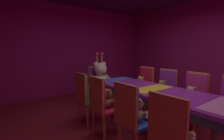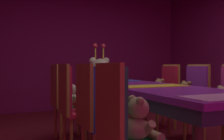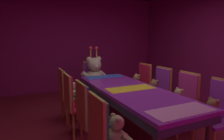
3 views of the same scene
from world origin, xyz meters
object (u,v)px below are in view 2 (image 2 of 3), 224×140
chair_left_2 (71,99)px  teddy_right_1 (222,101)px  banquet_table (153,94)px  throne_chair (97,87)px  chair_left_0 (119,122)px  teddy_right_2 (185,94)px  chair_left_1 (93,108)px  chair_right_2 (194,93)px  teddy_left_2 (84,99)px  teddy_left_3 (72,95)px  chair_right_3 (167,89)px  chair_left_3 (61,94)px  teddy_left_1 (108,107)px  teddy_left_0 (139,121)px  teddy_right_3 (159,90)px  king_teddy_bear (100,79)px

chair_left_2 → teddy_right_1: bearing=-23.2°
banquet_table → throne_chair: 1.81m
chair_left_0 → teddy_right_2: bearing=38.5°
chair_left_1 → chair_right_2: size_ratio=1.00×
teddy_left_2 → teddy_right_1: size_ratio=1.11×
teddy_left_2 → chair_right_2: bearing=-1.2°
teddy_left_3 → chair_right_3: chair_right_3 is taller
chair_left_3 → teddy_right_1: size_ratio=3.25×
teddy_left_1 → chair_right_2: (1.50, 0.61, 0.00)m
chair_left_1 → chair_right_3: same height
chair_left_0 → teddy_left_0: chair_left_0 is taller
teddy_left_2 → chair_right_3: (1.54, 0.58, 0.00)m
banquet_table → chair_right_2: chair_right_2 is taller
teddy_left_3 → chair_right_3: size_ratio=0.30×
teddy_right_1 → teddy_right_2: teddy_right_2 is taller
chair_left_1 → teddy_right_1: 1.50m
teddy_left_0 → teddy_right_3: 2.30m
teddy_right_2 → throne_chair: bearing=-65.5°
teddy_left_2 → teddy_right_3: size_ratio=1.03×
chair_left_2 → teddy_left_1: bearing=-74.7°
banquet_table → king_teddy_bear: 1.64m
teddy_left_3 → teddy_right_1: bearing=-41.5°
chair_left_2 → teddy_left_3: chair_left_2 is taller
teddy_left_2 → chair_right_2: size_ratio=0.34×
chair_left_2 → teddy_right_3: bearing=20.8°
teddy_right_2 → teddy_right_3: (0.01, 0.62, 0.00)m
chair_left_1 → chair_right_2: (1.65, 0.61, 0.00)m
throne_chair → chair_right_3: bearing=43.4°
banquet_table → chair_left_3: 1.22m
teddy_left_0 → teddy_left_1: teddy_left_1 is taller
chair_left_2 → teddy_left_2: chair_left_2 is taller
teddy_right_1 → teddy_left_2: bearing=-25.4°
chair_left_3 → teddy_left_1: bearing=-82.4°
chair_left_1 → teddy_right_2: bearing=22.0°
teddy_left_1 → chair_left_3: 1.21m
teddy_left_1 → chair_right_2: size_ratio=0.34×
chair_left_2 → teddy_left_3: 0.58m
teddy_left_3 → throne_chair: bearing=53.0°
teddy_left_2 → teddy_right_2: size_ratio=1.04×
chair_left_0 → teddy_left_1: (0.17, 0.61, -0.00)m
chair_left_3 → teddy_right_2: size_ratio=3.04×
teddy_left_1 → teddy_right_1: bearing=-0.7°
chair_left_1 → teddy_right_3: bearing=39.1°
chair_right_2 → king_teddy_bear: bearing=-58.1°
teddy_right_1 → throne_chair: (-0.68, 2.13, 0.02)m
teddy_right_1 → chair_right_2: (0.15, 0.62, 0.02)m
teddy_left_0 → teddy_left_1: (0.03, 0.61, 0.01)m
chair_right_3 → teddy_right_3: size_ratio=3.00×
chair_left_0 → teddy_right_3: chair_left_0 is taller
chair_left_2 → teddy_right_3: 1.65m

